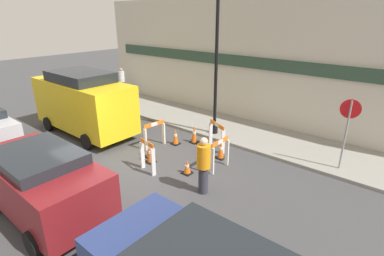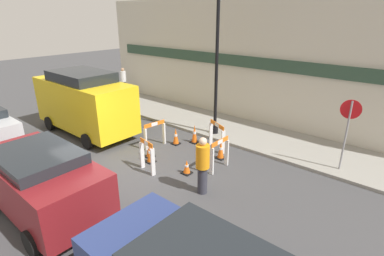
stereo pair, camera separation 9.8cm
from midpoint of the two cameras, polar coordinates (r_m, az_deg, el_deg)
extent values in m
plane|color=#424244|center=(9.83, -15.42, -9.29)|extent=(60.00, 60.00, 0.00)
cube|color=gray|center=(13.62, 5.14, 0.40)|extent=(18.00, 2.83, 0.11)
cube|color=beige|center=(14.16, 9.06, 12.32)|extent=(18.00, 0.12, 5.50)
cube|color=#2D4738|center=(14.06, 8.83, 12.48)|extent=(16.20, 0.10, 0.50)
cylinder|color=black|center=(12.64, 4.04, -0.39)|extent=(0.29, 0.29, 0.24)
cylinder|color=black|center=(11.91, 4.39, 12.10)|extent=(0.13, 0.13, 5.78)
cylinder|color=gray|center=(10.49, 26.93, -1.31)|extent=(0.06, 0.06, 2.29)
cylinder|color=red|center=(10.23, 27.73, 3.23)|extent=(0.59, 0.16, 0.60)
cube|color=white|center=(10.03, -9.71, -5.12)|extent=(0.08, 0.14, 0.94)
cube|color=white|center=(9.52, -7.69, -6.49)|extent=(0.08, 0.14, 0.94)
cube|color=orange|center=(9.54, -8.91, -2.87)|extent=(0.71, 0.15, 0.15)
cube|color=white|center=(9.54, -8.91, -2.87)|extent=(0.22, 0.07, 0.13)
cube|color=white|center=(9.54, 3.56, -6.32)|extent=(0.13, 0.06, 0.92)
cube|color=white|center=(10.15, 6.38, -4.64)|extent=(0.13, 0.06, 0.92)
cube|color=orange|center=(9.61, 5.12, -2.60)|extent=(0.03, 0.89, 0.15)
cube|color=white|center=(9.61, 5.12, -2.60)|extent=(0.03, 0.27, 0.14)
cube|color=white|center=(10.93, 5.66, -2.71)|extent=(0.11, 0.14, 0.90)
cube|color=white|center=(11.66, 3.34, -1.09)|extent=(0.11, 0.14, 0.90)
cube|color=orange|center=(11.10, 4.54, 0.62)|extent=(0.90, 0.42, 0.15)
cube|color=white|center=(11.10, 4.54, 0.62)|extent=(0.28, 0.15, 0.14)
cube|color=white|center=(11.78, -5.65, -1.05)|extent=(0.14, 0.08, 0.85)
cube|color=white|center=(11.32, -9.12, -2.18)|extent=(0.14, 0.08, 0.85)
cube|color=orange|center=(11.36, -7.47, 0.73)|extent=(0.14, 0.92, 0.15)
cube|color=white|center=(11.36, -7.47, 0.73)|extent=(0.06, 0.28, 0.14)
cube|color=black|center=(11.84, -3.36, -2.99)|extent=(0.30, 0.30, 0.04)
cone|color=orange|center=(11.71, -3.39, -1.51)|extent=(0.22, 0.22, 0.62)
cylinder|color=white|center=(11.70, -3.40, -1.37)|extent=(0.13, 0.13, 0.09)
cube|color=black|center=(10.76, 5.20, -5.64)|extent=(0.30, 0.30, 0.04)
cone|color=orange|center=(10.61, 5.26, -4.00)|extent=(0.23, 0.22, 0.64)
cylinder|color=white|center=(10.60, 5.26, -3.85)|extent=(0.13, 0.13, 0.09)
cube|color=black|center=(10.54, -8.13, -6.37)|extent=(0.30, 0.30, 0.04)
cone|color=orange|center=(10.39, -8.23, -4.71)|extent=(0.22, 0.23, 0.64)
cylinder|color=white|center=(10.38, -8.24, -4.55)|extent=(0.13, 0.13, 0.09)
cube|color=black|center=(10.91, -8.30, -5.40)|extent=(0.30, 0.30, 0.04)
cone|color=orange|center=(10.77, -8.39, -3.87)|extent=(0.22, 0.23, 0.60)
cylinder|color=white|center=(10.76, -8.40, -3.73)|extent=(0.13, 0.13, 0.08)
cube|color=black|center=(9.76, -1.21, -8.53)|extent=(0.30, 0.30, 0.04)
cone|color=orange|center=(9.65, -1.22, -7.31)|extent=(0.23, 0.23, 0.43)
cylinder|color=white|center=(9.64, -1.22, -7.20)|extent=(0.13, 0.13, 0.06)
cube|color=black|center=(11.96, 0.20, -2.70)|extent=(0.30, 0.30, 0.04)
cone|color=orange|center=(11.82, 0.20, -1.04)|extent=(0.22, 0.22, 0.71)
cylinder|color=white|center=(11.80, 0.20, -0.88)|extent=(0.13, 0.13, 0.10)
cylinder|color=#33333D|center=(8.63, 1.83, -9.85)|extent=(0.39, 0.39, 0.81)
cylinder|color=orange|center=(8.28, 1.89, -5.42)|extent=(0.54, 0.54, 0.68)
sphere|color=beige|center=(8.08, 1.93, -2.56)|extent=(0.31, 0.31, 0.22)
cylinder|color=#33333D|center=(19.28, -13.23, 7.48)|extent=(0.34, 0.34, 0.77)
cylinder|color=silver|center=(19.13, -13.40, 9.52)|extent=(0.47, 0.47, 0.64)
sphere|color=tan|center=(19.06, -13.51, 10.75)|extent=(0.27, 0.27, 0.20)
cylinder|color=black|center=(12.18, -30.20, -3.85)|extent=(0.60, 0.18, 0.60)
cube|color=maroon|center=(8.46, -26.90, -9.29)|extent=(3.96, 1.76, 1.18)
cube|color=#1E2328|center=(8.20, -27.58, -5.70)|extent=(2.18, 1.62, 0.53)
cylinder|color=black|center=(8.12, -16.72, -13.94)|extent=(0.60, 0.18, 0.60)
cylinder|color=black|center=(7.56, -28.40, -18.86)|extent=(0.60, 0.18, 0.60)
cylinder|color=black|center=(10.03, -24.72, -7.96)|extent=(0.60, 0.18, 0.60)
cube|color=yellow|center=(13.39, -20.08, 4.29)|extent=(4.88, 1.90, 1.94)
cube|color=#1E2328|center=(13.16, -20.61, 8.32)|extent=(2.68, 1.75, 0.81)
cylinder|color=black|center=(12.97, -12.53, 0.05)|extent=(0.60, 0.18, 0.60)
cylinder|color=black|center=(12.01, -19.65, -2.45)|extent=(0.60, 0.18, 0.60)
cylinder|color=black|center=(15.37, -19.53, 2.64)|extent=(0.60, 0.18, 0.60)
cylinder|color=black|center=(14.57, -25.86, 0.73)|extent=(0.60, 0.18, 0.60)
camera|label=1|loc=(0.05, -90.26, -0.10)|focal=28.00mm
camera|label=2|loc=(0.05, 89.74, 0.10)|focal=28.00mm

